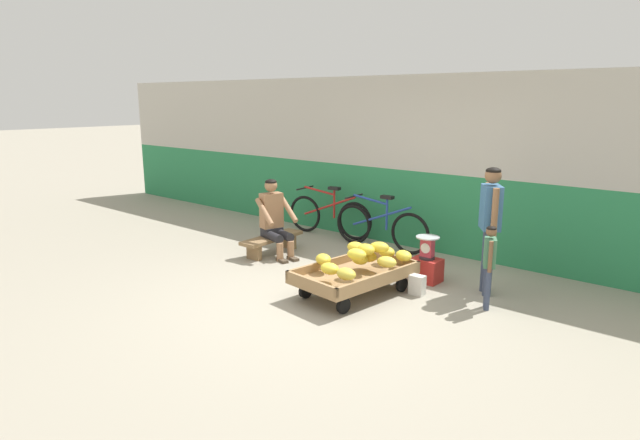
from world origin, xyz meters
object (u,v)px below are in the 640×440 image
(vendor_seated, at_px, (274,218))
(bicycle_near_left, at_px, (329,215))
(shopping_bag, at_px, (417,285))
(weighing_scale, at_px, (427,247))
(plastic_crate, at_px, (426,270))
(banana_cart, at_px, (355,276))
(low_bench, at_px, (272,241))
(customer_child, at_px, (489,258))
(customer_adult, at_px, (490,216))
(bicycle_far_left, at_px, (381,227))

(vendor_seated, relative_size, bicycle_near_left, 0.69)
(bicycle_near_left, distance_m, shopping_bag, 3.03)
(weighing_scale, bearing_deg, plastic_crate, 90.00)
(weighing_scale, bearing_deg, vendor_seated, -169.76)
(banana_cart, height_order, low_bench, banana_cart)
(vendor_seated, distance_m, plastic_crate, 2.40)
(vendor_seated, distance_m, customer_child, 3.30)
(banana_cart, relative_size, customer_adult, 1.00)
(vendor_seated, height_order, customer_child, vendor_seated)
(vendor_seated, bearing_deg, customer_child, 0.64)
(vendor_seated, bearing_deg, shopping_bag, -1.83)
(banana_cart, bearing_deg, low_bench, 163.44)
(customer_child, xyz_separation_m, shopping_bag, (-0.82, -0.12, -0.47))
(banana_cart, relative_size, bicycle_near_left, 0.92)
(plastic_crate, height_order, weighing_scale, weighing_scale)
(vendor_seated, distance_m, bicycle_far_left, 1.67)
(low_bench, bearing_deg, plastic_crate, 9.36)
(bicycle_near_left, bearing_deg, shopping_bag, -29.96)
(vendor_seated, relative_size, customer_child, 1.20)
(weighing_scale, bearing_deg, shopping_bag, -72.10)
(low_bench, bearing_deg, customer_adult, 8.32)
(low_bench, distance_m, customer_adult, 3.30)
(customer_adult, distance_m, shopping_bag, 1.17)
(plastic_crate, bearing_deg, bicycle_near_left, 157.69)
(bicycle_near_left, distance_m, customer_adult, 3.41)
(low_bench, relative_size, bicycle_near_left, 0.67)
(plastic_crate, bearing_deg, customer_adult, 5.00)
(plastic_crate, bearing_deg, customer_child, -21.48)
(banana_cart, height_order, bicycle_near_left, bicycle_near_left)
(banana_cart, distance_m, weighing_scale, 1.09)
(customer_child, distance_m, shopping_bag, 0.95)
(plastic_crate, relative_size, customer_adult, 0.24)
(low_bench, xyz_separation_m, vendor_seated, (0.08, -0.02, 0.37))
(plastic_crate, distance_m, weighing_scale, 0.30)
(banana_cart, distance_m, customer_child, 1.55)
(vendor_seated, distance_m, weighing_scale, 2.37)
(banana_cart, relative_size, bicycle_far_left, 0.92)
(bicycle_near_left, bearing_deg, plastic_crate, -22.31)
(customer_adult, bearing_deg, plastic_crate, -175.00)
(shopping_bag, bearing_deg, customer_child, 8.12)
(bicycle_far_left, distance_m, customer_adult, 2.32)
(low_bench, relative_size, shopping_bag, 4.63)
(shopping_bag, bearing_deg, customer_adult, 43.21)
(plastic_crate, relative_size, bicycle_near_left, 0.22)
(vendor_seated, relative_size, weighing_scale, 3.80)
(banana_cart, relative_size, shopping_bag, 6.37)
(low_bench, xyz_separation_m, bicycle_near_left, (-0.04, 1.40, 0.15))
(low_bench, distance_m, shopping_bag, 2.58)
(low_bench, bearing_deg, vendor_seated, -15.95)
(low_bench, distance_m, plastic_crate, 2.44)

